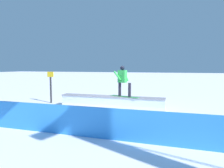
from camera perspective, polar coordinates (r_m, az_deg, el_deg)
ground_plane at (r=9.82m, az=-0.27°, el=-7.29°), size 120.00×120.00×0.00m
grind_box at (r=9.76m, az=-0.27°, el=-5.63°), size 5.34×0.59×0.64m
snowboarder at (r=9.48m, az=3.27°, el=1.22°), size 1.53×0.74×1.53m
safety_fence at (r=6.13m, az=-11.43°, el=-10.63°), size 12.33×0.11×0.93m
trail_marker at (r=11.71m, az=-17.77°, el=-0.64°), size 0.40×0.10×1.83m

